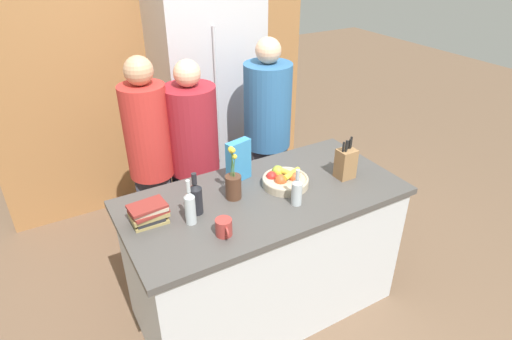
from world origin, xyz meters
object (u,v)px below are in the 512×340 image
(refrigerator, at_px, (208,97))
(knife_block, at_px, (346,163))
(person_at_sink, at_px, (150,157))
(bottle_vinegar, at_px, (190,207))
(flower_vase, at_px, (233,184))
(bottle_wine, at_px, (196,198))
(book_stack, at_px, (149,213))
(person_in_blue, at_px, (194,155))
(fruit_bowl, at_px, (284,180))
(coffee_mug, at_px, (224,227))
(cereal_box, at_px, (239,161))
(person_in_red_tee, at_px, (267,130))
(bottle_oil, at_px, (297,191))

(refrigerator, relative_size, knife_block, 7.54)
(person_at_sink, bearing_deg, bottle_vinegar, -71.89)
(flower_vase, relative_size, bottle_wine, 1.32)
(book_stack, xyz_separation_m, person_in_blue, (0.55, 0.69, -0.10))
(person_in_blue, bearing_deg, book_stack, -147.20)
(knife_block, bearing_deg, fruit_bowl, 163.90)
(coffee_mug, distance_m, bottle_wine, 0.27)
(flower_vase, height_order, book_stack, flower_vase)
(coffee_mug, xyz_separation_m, book_stack, (-0.30, 0.31, 0.01))
(cereal_box, height_order, person_in_red_tee, person_in_red_tee)
(coffee_mug, distance_m, person_in_blue, 1.03)
(fruit_bowl, distance_m, bottle_vinegar, 0.67)
(cereal_box, height_order, bottle_oil, cereal_box)
(cereal_box, bearing_deg, bottle_wine, -151.72)
(refrigerator, bearing_deg, bottle_vinegar, -117.75)
(coffee_mug, bearing_deg, cereal_box, 54.19)
(flower_vase, distance_m, cereal_box, 0.22)
(refrigerator, relative_size, person_at_sink, 1.25)
(bottle_wine, bearing_deg, bottle_vinegar, -130.92)
(fruit_bowl, distance_m, flower_vase, 0.35)
(bottle_oil, height_order, bottle_vinegar, bottle_vinegar)
(coffee_mug, height_order, person_in_blue, person_in_blue)
(knife_block, height_order, cereal_box, same)
(book_stack, distance_m, person_in_red_tee, 1.39)
(bottle_vinegar, bearing_deg, person_at_sink, 87.13)
(cereal_box, bearing_deg, person_in_red_tee, 45.42)
(book_stack, relative_size, bottle_vinegar, 0.78)
(knife_block, relative_size, person_in_red_tee, 0.17)
(knife_block, relative_size, coffee_mug, 2.14)
(bottle_wine, bearing_deg, fruit_bowl, 0.17)
(fruit_bowl, height_order, person_in_red_tee, person_in_red_tee)
(person_at_sink, relative_size, person_in_red_tee, 0.99)
(flower_vase, relative_size, person_in_blue, 0.21)
(bottle_oil, height_order, person_at_sink, person_at_sink)
(book_stack, bearing_deg, person_at_sink, 71.93)
(book_stack, distance_m, person_in_blue, 0.89)
(cereal_box, bearing_deg, refrigerator, 74.15)
(cereal_box, xyz_separation_m, person_in_red_tee, (0.55, 0.56, -0.13))
(flower_vase, relative_size, person_in_red_tee, 0.21)
(flower_vase, bearing_deg, person_in_blue, 87.14)
(knife_block, bearing_deg, bottle_vinegar, 177.95)
(fruit_bowl, xyz_separation_m, bottle_vinegar, (-0.66, -0.07, 0.07))
(cereal_box, bearing_deg, bottle_vinegar, -147.95)
(cereal_box, bearing_deg, person_at_sink, 124.92)
(flower_vase, height_order, bottle_wine, flower_vase)
(book_stack, height_order, bottle_wine, bottle_wine)
(cereal_box, bearing_deg, coffee_mug, -125.81)
(person_at_sink, bearing_deg, fruit_bowl, -30.57)
(flower_vase, xyz_separation_m, bottle_oil, (0.29, -0.24, -0.00))
(cereal_box, relative_size, bottle_vinegar, 1.01)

